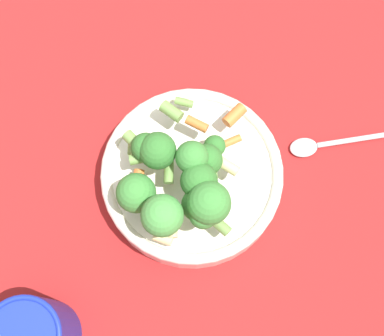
% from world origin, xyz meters
% --- Properties ---
extents(ground_plane, '(3.00, 3.00, 0.00)m').
position_xyz_m(ground_plane, '(0.00, 0.00, 0.00)').
color(ground_plane, maroon).
extents(bowl, '(0.22, 0.22, 0.05)m').
position_xyz_m(bowl, '(0.00, 0.00, 0.02)').
color(bowl, silver).
rests_on(bowl, ground_plane).
extents(pasta_salad, '(0.16, 0.19, 0.09)m').
position_xyz_m(pasta_salad, '(0.01, -0.03, 0.09)').
color(pasta_salad, '#8CB766').
rests_on(pasta_salad, bowl).
extents(cup, '(0.08, 0.08, 0.10)m').
position_xyz_m(cup, '(-0.05, -0.25, 0.05)').
color(cup, '#192DAD').
rests_on(cup, ground_plane).
extents(spoon, '(0.15, 0.13, 0.01)m').
position_xyz_m(spoon, '(0.13, 0.14, 0.01)').
color(spoon, silver).
rests_on(spoon, ground_plane).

